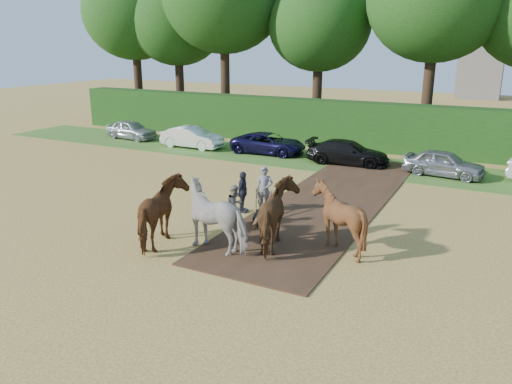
# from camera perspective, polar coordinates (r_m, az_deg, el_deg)

# --- Properties ---
(ground) EXTENTS (120.00, 120.00, 0.00)m
(ground) POSITION_cam_1_polar(r_m,az_deg,el_deg) (16.67, -4.42, -6.90)
(ground) COLOR gold
(ground) RESTS_ON ground
(earth_strip) EXTENTS (4.50, 17.00, 0.05)m
(earth_strip) POSITION_cam_1_polar(r_m,az_deg,el_deg) (22.05, 8.48, -0.97)
(earth_strip) COLOR #472D1C
(earth_strip) RESTS_ON ground
(grass_verge) EXTENTS (50.00, 5.00, 0.03)m
(grass_verge) POSITION_cam_1_polar(r_m,az_deg,el_deg) (28.92, 10.19, 3.21)
(grass_verge) COLOR #38601E
(grass_verge) RESTS_ON ground
(hedgerow) EXTENTS (46.00, 1.60, 3.00)m
(hedgerow) POSITION_cam_1_polar(r_m,az_deg,el_deg) (32.89, 12.68, 7.34)
(hedgerow) COLOR #14380F
(hedgerow) RESTS_ON ground
(spectator_near) EXTENTS (0.68, 0.84, 1.62)m
(spectator_near) POSITION_cam_1_polar(r_m,az_deg,el_deg) (18.64, -2.41, -1.59)
(spectator_near) COLOR #C6B39B
(spectator_near) RESTS_ON ground
(spectator_far) EXTENTS (0.59, 1.05, 1.70)m
(spectator_far) POSITION_cam_1_polar(r_m,az_deg,el_deg) (20.17, -1.53, -0.02)
(spectator_far) COLOR #262833
(spectator_far) RESTS_ON ground
(plough_team) EXTENTS (7.62, 6.43, 2.28)m
(plough_team) POSITION_cam_1_polar(r_m,az_deg,el_deg) (16.70, -0.67, -2.62)
(plough_team) COLOR brown
(plough_team) RESTS_ON ground
(parked_cars) EXTENTS (41.10, 3.35, 1.49)m
(parked_cars) POSITION_cam_1_polar(r_m,az_deg,el_deg) (27.96, 18.11, 3.61)
(parked_cars) COLOR #A8ABAF
(parked_cars) RESTS_ON ground
(treeline) EXTENTS (48.70, 10.60, 14.21)m
(treeline) POSITION_cam_1_polar(r_m,az_deg,el_deg) (36.06, 12.11, 20.11)
(treeline) COLOR #382616
(treeline) RESTS_ON ground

